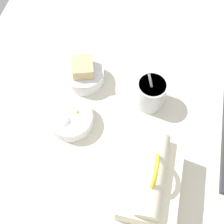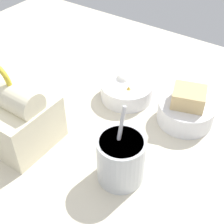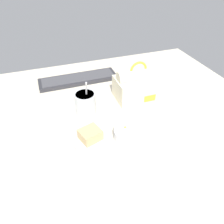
{
  "view_description": "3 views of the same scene",
  "coord_description": "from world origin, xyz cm",
  "px_view_note": "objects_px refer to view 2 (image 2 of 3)",
  "views": [
    {
      "loc": [
        35.34,
        2.9,
        77.39
      ],
      "look_at": [
        -0.57,
        -5.24,
        7.0
      ],
      "focal_mm": 45.0,
      "sensor_mm": 36.0,
      "label": 1
    },
    {
      "loc": [
        -28.96,
        35.85,
        50.71
      ],
      "look_at": [
        -0.57,
        -5.24,
        7.0
      ],
      "focal_mm": 50.0,
      "sensor_mm": 36.0,
      "label": 2
    },
    {
      "loc": [
        -23.57,
        -71.12,
        61.11
      ],
      "look_at": [
        -0.57,
        -5.24,
        7.0
      ],
      "focal_mm": 35.0,
      "sensor_mm": 36.0,
      "label": 3
    }
  ],
  "objects_px": {
    "soup_cup": "(121,158)",
    "bento_bowl_snacks": "(127,90)",
    "lunch_bag": "(6,111)",
    "bento_bowl_sandwich": "(186,110)"
  },
  "relations": [
    {
      "from": "soup_cup",
      "to": "bento_bowl_snacks",
      "type": "bearing_deg",
      "value": -60.06
    },
    {
      "from": "lunch_bag",
      "to": "soup_cup",
      "type": "bearing_deg",
      "value": -171.57
    },
    {
      "from": "soup_cup",
      "to": "bento_bowl_sandwich",
      "type": "xyz_separation_m",
      "value": [
        -0.03,
        -0.21,
        -0.02
      ]
    },
    {
      "from": "lunch_bag",
      "to": "bento_bowl_snacks",
      "type": "relative_size",
      "value": 1.58
    },
    {
      "from": "bento_bowl_snacks",
      "to": "soup_cup",
      "type": "bearing_deg",
      "value": 119.94
    },
    {
      "from": "lunch_bag",
      "to": "soup_cup",
      "type": "distance_m",
      "value": 0.26
    },
    {
      "from": "soup_cup",
      "to": "bento_bowl_snacks",
      "type": "xyz_separation_m",
      "value": [
        0.12,
        -0.21,
        -0.03
      ]
    },
    {
      "from": "bento_bowl_snacks",
      "to": "bento_bowl_sandwich",
      "type": "bearing_deg",
      "value": -178.76
    },
    {
      "from": "soup_cup",
      "to": "bento_bowl_snacks",
      "type": "height_order",
      "value": "soup_cup"
    },
    {
      "from": "soup_cup",
      "to": "bento_bowl_sandwich",
      "type": "bearing_deg",
      "value": -99.06
    }
  ]
}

